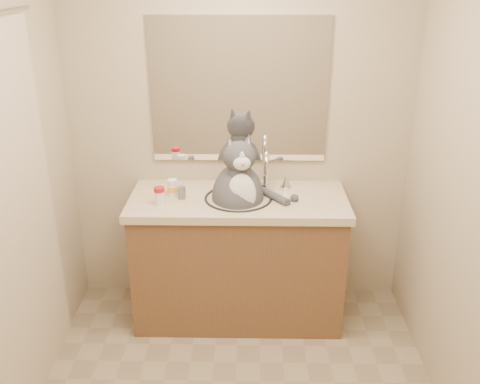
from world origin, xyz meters
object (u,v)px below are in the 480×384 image
object	(u,v)px
pill_bottle_redcap	(160,196)
grey_canister	(182,193)
cat	(239,193)
pill_bottle_orange	(173,188)

from	to	relation	value
pill_bottle_redcap	grey_canister	size ratio (longest dim) A/B	1.44
cat	pill_bottle_orange	world-z (taller)	cat
cat	pill_bottle_orange	distance (m)	0.41
cat	pill_bottle_redcap	world-z (taller)	cat
cat	pill_bottle_orange	xyz separation A→B (m)	(-0.41, 0.06, 0.01)
pill_bottle_redcap	pill_bottle_orange	xyz separation A→B (m)	(0.06, 0.14, -0.01)
pill_bottle_orange	grey_canister	xyz separation A→B (m)	(0.06, -0.05, -0.01)
cat	pill_bottle_redcap	distance (m)	0.48
cat	pill_bottle_orange	size ratio (longest dim) A/B	6.16
pill_bottle_redcap	cat	bearing A→B (deg)	10.51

